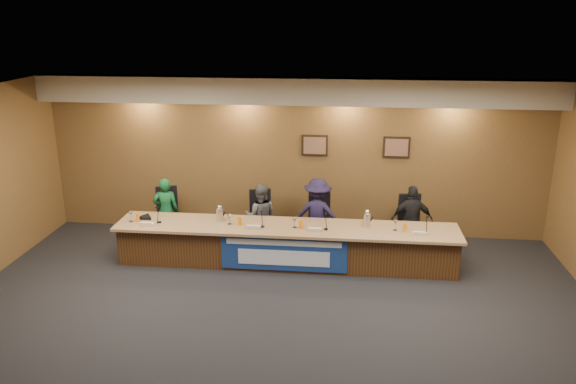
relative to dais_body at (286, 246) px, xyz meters
name	(u,v)px	position (x,y,z in m)	size (l,w,h in m)	color
floor	(268,335)	(0.00, -2.40, -0.35)	(10.00, 10.00, 0.00)	black
ceiling	(265,111)	(0.00, -2.40, 2.85)	(10.00, 8.00, 0.04)	silver
wall_back	(295,157)	(0.00, 1.60, 1.25)	(10.00, 0.04, 3.20)	brown
soffit	(294,91)	(0.00, 1.35, 2.60)	(10.00, 0.50, 0.50)	beige
dais_body	(286,246)	(0.00, 0.00, 0.00)	(6.00, 0.80, 0.70)	#472913
dais_top	(286,227)	(0.00, -0.05, 0.38)	(6.10, 0.95, 0.05)	#9A734C
banner	(284,253)	(0.00, -0.41, 0.03)	(2.20, 0.02, 0.65)	navy
banner_text_upper	(284,243)	(0.00, -0.43, 0.23)	(2.00, 0.01, 0.10)	silver
banner_text_lower	(284,258)	(0.00, -0.43, -0.05)	(1.60, 0.01, 0.28)	silver
wall_photo_left	(315,145)	(0.40, 1.57, 1.50)	(0.52, 0.04, 0.42)	black
wall_photo_right	(396,147)	(2.00, 1.57, 1.50)	(0.52, 0.04, 0.42)	black
panelist_a	(166,211)	(-2.44, 0.71, 0.32)	(0.49, 0.32, 1.33)	#115429
panelist_b	(261,216)	(-0.57, 0.71, 0.29)	(0.62, 0.48, 1.27)	#525458
panelist_c	(318,214)	(0.52, 0.71, 0.36)	(0.91, 0.53, 1.42)	#1B1635
panelist_d	(412,220)	(2.29, 0.71, 0.31)	(0.78, 0.32, 1.33)	black
office_chair_a	(168,218)	(-2.44, 0.81, 0.13)	(0.48, 0.48, 0.08)	black
office_chair_b	(261,222)	(-0.57, 0.81, 0.13)	(0.48, 0.48, 0.08)	black
office_chair_c	(318,224)	(0.52, 0.81, 0.13)	(0.48, 0.48, 0.08)	black
office_chair_d	(411,227)	(2.29, 0.81, 0.13)	(0.48, 0.48, 0.08)	black
nameplate_a	(146,224)	(-2.47, -0.33, 0.45)	(0.24, 0.06, 0.09)	white
microphone_a	(159,222)	(-2.29, -0.13, 0.41)	(0.07, 0.07, 0.02)	black
juice_glass_a	(138,218)	(-2.69, -0.11, 0.47)	(0.06, 0.06, 0.15)	orange
water_glass_a	(131,217)	(-2.81, -0.13, 0.49)	(0.08, 0.08, 0.18)	silver
nameplate_b	(253,227)	(-0.55, -0.28, 0.45)	(0.24, 0.06, 0.09)	white
microphone_b	(262,226)	(-0.41, -0.14, 0.41)	(0.07, 0.07, 0.02)	black
juice_glass_b	(240,221)	(-0.83, -0.08, 0.47)	(0.06, 0.06, 0.15)	orange
water_glass_b	(229,220)	(-1.01, -0.07, 0.49)	(0.08, 0.08, 0.18)	silver
nameplate_c	(314,230)	(0.52, -0.29, 0.45)	(0.24, 0.06, 0.09)	white
microphone_c	(326,229)	(0.71, -0.15, 0.41)	(0.07, 0.07, 0.02)	black
juice_glass_c	(301,224)	(0.27, -0.14, 0.47)	(0.06, 0.06, 0.15)	orange
water_glass_c	(295,223)	(0.16, -0.12, 0.49)	(0.08, 0.08, 0.18)	silver
nameplate_d	(421,233)	(2.32, -0.27, 0.45)	(0.24, 0.06, 0.09)	white
microphone_d	(426,232)	(2.43, -0.13, 0.41)	(0.07, 0.07, 0.02)	black
juice_glass_d	(405,228)	(2.07, -0.11, 0.47)	(0.06, 0.06, 0.15)	orange
water_glass_d	(395,226)	(1.91, -0.06, 0.49)	(0.08, 0.08, 0.18)	silver
carafe_left	(220,215)	(-1.21, 0.06, 0.52)	(0.13, 0.13, 0.24)	silver
carafe_right	(367,220)	(1.43, 0.05, 0.53)	(0.13, 0.13, 0.25)	silver
speakerphone	(145,217)	(-2.61, 0.05, 0.43)	(0.32, 0.32, 0.05)	black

